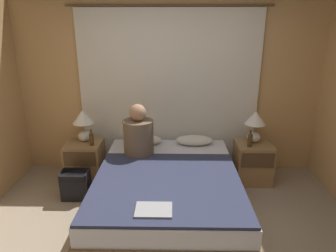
# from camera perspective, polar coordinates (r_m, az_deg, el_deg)

# --- Properties ---
(ground_plane) EXTENTS (16.00, 16.00, 0.00)m
(ground_plane) POSITION_cam_1_polar(r_m,az_deg,el_deg) (3.14, -0.35, -22.52)
(ground_plane) COLOR gray
(wall_back) EXTENTS (4.33, 0.06, 2.50)m
(wall_back) POSITION_cam_1_polar(r_m,az_deg,el_deg) (4.26, 0.21, 7.64)
(wall_back) COLOR tan
(wall_back) RESTS_ON ground_plane
(curtain_panel) EXTENTS (2.68, 0.02, 2.32)m
(curtain_panel) POSITION_cam_1_polar(r_m,az_deg,el_deg) (4.22, 0.19, 6.20)
(curtain_panel) COLOR silver
(curtain_panel) RESTS_ON ground_plane
(bed) EXTENTS (1.62, 2.06, 0.49)m
(bed) POSITION_cam_1_polar(r_m,az_deg,el_deg) (3.54, -0.09, -12.36)
(bed) COLOR brown
(bed) RESTS_ON ground_plane
(nightstand_left) EXTENTS (0.48, 0.45, 0.55)m
(nightstand_left) POSITION_cam_1_polar(r_m,az_deg,el_deg) (4.33, -15.49, -6.46)
(nightstand_left) COLOR #937047
(nightstand_left) RESTS_ON ground_plane
(nightstand_right) EXTENTS (0.48, 0.45, 0.55)m
(nightstand_right) POSITION_cam_1_polar(r_m,az_deg,el_deg) (4.30, 15.82, -6.69)
(nightstand_right) COLOR #937047
(nightstand_right) RESTS_ON ground_plane
(lamp_left) EXTENTS (0.28, 0.28, 0.44)m
(lamp_left) POSITION_cam_1_polar(r_m,az_deg,el_deg) (4.20, -15.85, 0.82)
(lamp_left) COLOR silver
(lamp_left) RESTS_ON nightstand_left
(lamp_right) EXTENTS (0.28, 0.28, 0.44)m
(lamp_right) POSITION_cam_1_polar(r_m,az_deg,el_deg) (4.17, 16.24, 0.64)
(lamp_right) COLOR silver
(lamp_right) RESTS_ON nightstand_right
(pillow_left) EXTENTS (0.51, 0.28, 0.12)m
(pillow_left) POSITION_cam_1_polar(r_m,az_deg,el_deg) (4.19, -4.74, -2.64)
(pillow_left) COLOR silver
(pillow_left) RESTS_ON bed
(pillow_right) EXTENTS (0.51, 0.28, 0.12)m
(pillow_right) POSITION_cam_1_polar(r_m,az_deg,el_deg) (4.18, 5.02, -2.70)
(pillow_right) COLOR silver
(pillow_right) RESTS_ON bed
(blanket_on_bed) EXTENTS (1.56, 1.45, 0.03)m
(blanket_on_bed) POSITION_cam_1_polar(r_m,az_deg,el_deg) (3.17, -0.20, -10.89)
(blanket_on_bed) COLOR #2D334C
(blanket_on_bed) RESTS_ON bed
(person_left_in_bed) EXTENTS (0.38, 0.38, 0.67)m
(person_left_in_bed) POSITION_cam_1_polar(r_m,az_deg,el_deg) (3.78, -5.64, -1.69)
(person_left_in_bed) COLOR brown
(person_left_in_bed) RESTS_ON bed
(beer_bottle_on_left_stand) EXTENTS (0.06, 0.06, 0.22)m
(beer_bottle_on_left_stand) POSITION_cam_1_polar(r_m,az_deg,el_deg) (4.09, -14.36, -2.43)
(beer_bottle_on_left_stand) COLOR #513819
(beer_bottle_on_left_stand) RESTS_ON nightstand_left
(beer_bottle_on_right_stand) EXTENTS (0.06, 0.06, 0.22)m
(beer_bottle_on_right_stand) POSITION_cam_1_polar(r_m,az_deg,el_deg) (4.07, 15.34, -2.62)
(beer_bottle_on_right_stand) COLOR #513819
(beer_bottle_on_right_stand) RESTS_ON nightstand_right
(laptop_on_bed) EXTENTS (0.33, 0.23, 0.02)m
(laptop_on_bed) POSITION_cam_1_polar(r_m,az_deg,el_deg) (2.74, -2.75, -15.66)
(laptop_on_bed) COLOR #9EA0A5
(laptop_on_bed) RESTS_ON blanket_on_bed
(backpack_on_floor) EXTENTS (0.33, 0.24, 0.37)m
(backpack_on_floor) POSITION_cam_1_polar(r_m,az_deg,el_deg) (3.94, -17.19, -10.34)
(backpack_on_floor) COLOR black
(backpack_on_floor) RESTS_ON ground_plane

